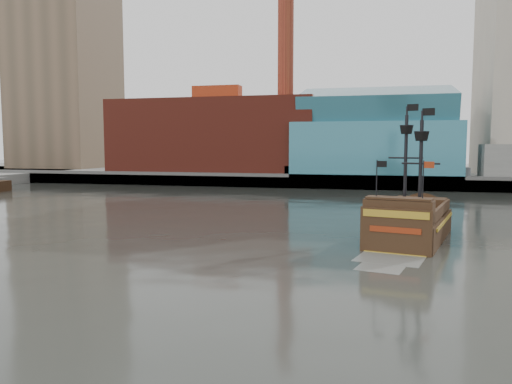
# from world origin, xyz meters

# --- Properties ---
(ground) EXTENTS (400.00, 400.00, 0.00)m
(ground) POSITION_xyz_m (0.00, 0.00, 0.00)
(ground) COLOR #262823
(ground) RESTS_ON ground
(promenade_far) EXTENTS (220.00, 60.00, 2.00)m
(promenade_far) POSITION_xyz_m (0.00, 92.00, 1.00)
(promenade_far) COLOR slate
(promenade_far) RESTS_ON ground
(seawall) EXTENTS (220.00, 1.00, 2.60)m
(seawall) POSITION_xyz_m (0.00, 62.50, 1.30)
(seawall) COLOR #4C4C49
(seawall) RESTS_ON ground
(skyline) EXTENTS (149.00, 45.00, 62.00)m
(skyline) POSITION_xyz_m (5.21, 84.56, 24.55)
(skyline) COLOR brown
(skyline) RESTS_ON promenade_far
(pirate_ship) EXTENTS (8.24, 16.89, 12.15)m
(pirate_ship) POSITION_xyz_m (13.77, 15.55, 1.10)
(pirate_ship) COLOR black
(pirate_ship) RESTS_ON ground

